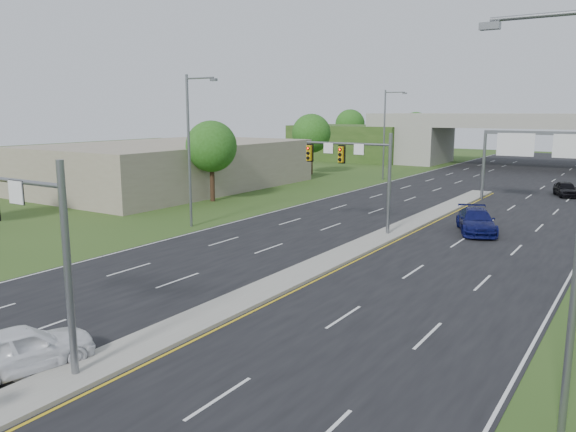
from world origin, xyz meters
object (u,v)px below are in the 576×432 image
(signal_mast_near, at_px, (20,226))
(overpass, at_px, (536,145))
(signal_mast_far, at_px, (359,166))
(sign_gantry, at_px, (547,147))
(car_far_c, at_px, (566,189))
(car_white, at_px, (21,349))
(car_far_b, at_px, (476,221))

(signal_mast_near, relative_size, overpass, 0.09)
(signal_mast_near, relative_size, signal_mast_far, 1.00)
(sign_gantry, height_order, car_far_c, sign_gantry)
(signal_mast_near, xyz_separation_m, car_white, (0.43, -0.60, -3.92))
(signal_mast_near, distance_m, car_white, 3.99)
(overpass, distance_m, car_white, 80.74)
(signal_mast_near, height_order, overpass, overpass)
(overpass, bearing_deg, sign_gantry, -79.21)
(signal_mast_near, height_order, signal_mast_far, same)
(sign_gantry, distance_m, car_white, 46.59)
(signal_mast_near, relative_size, sign_gantry, 0.60)
(signal_mast_near, relative_size, car_far_b, 1.23)
(signal_mast_near, distance_m, car_far_c, 52.84)
(signal_mast_near, bearing_deg, car_far_b, 76.45)
(signal_mast_near, height_order, car_far_c, signal_mast_near)
(signal_mast_far, height_order, sign_gantry, signal_mast_far)
(overpass, bearing_deg, signal_mast_near, -91.62)
(overpass, relative_size, car_white, 17.39)
(overpass, height_order, car_far_b, overpass)
(sign_gantry, height_order, car_white, sign_gantry)
(signal_mast_near, distance_m, overpass, 80.11)
(signal_mast_near, bearing_deg, overpass, 88.38)
(sign_gantry, height_order, car_far_b, sign_gantry)
(car_far_c, bearing_deg, sign_gantry, -118.99)
(sign_gantry, bearing_deg, car_far_c, 81.13)
(sign_gantry, relative_size, car_far_c, 2.65)
(signal_mast_near, xyz_separation_m, sign_gantry, (8.95, 44.99, 0.51))
(sign_gantry, distance_m, car_far_b, 16.34)
(car_white, bearing_deg, car_far_b, -89.51)
(car_far_b, height_order, car_far_c, car_far_b)
(sign_gantry, relative_size, car_far_b, 2.04)
(signal_mast_far, xyz_separation_m, sign_gantry, (8.95, 19.99, 0.51))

